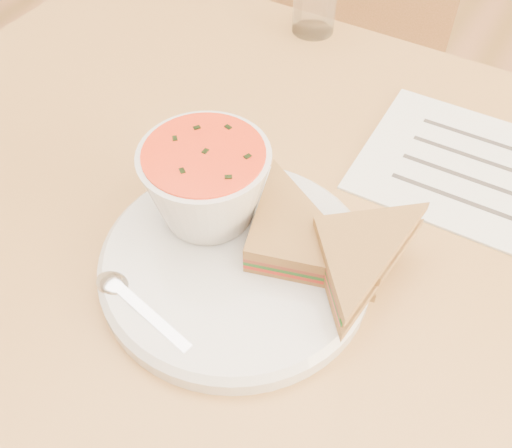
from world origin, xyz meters
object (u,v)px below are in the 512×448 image
Objects in this scene: dining_table at (272,365)px; chair_far at (346,99)px; plate at (236,263)px; soup_bowl at (207,187)px.

chair_far reaches higher than dining_table.
chair_far is at bearing 104.37° from dining_table.
plate is 0.08m from soup_bowl.
soup_bowl reaches higher than dining_table.
dining_table is at bearing 85.59° from chair_far.
dining_table is 3.97× the size of plate.
plate is at bearing -85.75° from dining_table.
soup_bowl is at bearing -121.59° from dining_table.
plate reaches higher than dining_table.
chair_far is at bearing 99.38° from soup_bowl.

